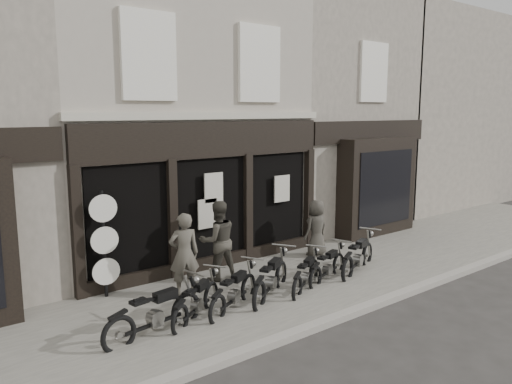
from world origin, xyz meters
TOP-DOWN VIEW (x-y plane):
  - ground_plane at (0.00, 0.00)m, footprint 90.00×90.00m
  - pavement at (0.00, 0.90)m, footprint 30.00×4.20m
  - kerb at (0.00, -1.25)m, footprint 30.00×0.25m
  - central_building at (0.00, 5.95)m, footprint 7.30×6.22m
  - neighbour_right at (6.35, 5.90)m, footprint 5.60×6.73m
  - filler_right at (14.50, 6.00)m, footprint 11.00×6.00m
  - motorcycle_0 at (-2.97, 0.29)m, footprint 2.18×0.68m
  - motorcycle_1 at (-1.97, 0.47)m, footprint 1.74×1.22m
  - motorcycle_2 at (-1.11, 0.39)m, footprint 1.85×1.13m
  - motorcycle_3 at (-0.05, 0.46)m, footprint 1.95×1.37m
  - motorcycle_4 at (0.89, 0.31)m, footprint 1.75×1.16m
  - motorcycle_5 at (1.75, 0.46)m, footprint 1.82×0.85m
  - motorcycle_6 at (2.80, 0.39)m, footprint 2.07×1.07m
  - man_left at (-1.55, 1.67)m, footprint 0.78×0.62m
  - man_centre at (-0.39, 2.05)m, footprint 1.08×0.93m
  - man_right at (2.91, 2.02)m, footprint 0.81×0.55m
  - advert_sign_post at (-2.98, 2.61)m, footprint 0.61×0.39m

SIDE VIEW (x-z plane):
  - ground_plane at x=0.00m, z-range 0.00..0.00m
  - pavement at x=0.00m, z-range 0.00..0.12m
  - kerb at x=0.00m, z-range 0.00..0.13m
  - motorcycle_5 at x=1.75m, z-range -0.09..0.81m
  - motorcycle_4 at x=0.89m, z-range -0.09..0.83m
  - motorcycle_1 at x=-1.97m, z-range -0.10..0.83m
  - motorcycle_2 at x=-1.11m, z-range -0.10..0.86m
  - motorcycle_3 at x=-0.05m, z-range -0.11..0.93m
  - motorcycle_6 at x=2.80m, z-range -0.11..0.94m
  - motorcycle_0 at x=-2.97m, z-range -0.11..0.94m
  - man_right at x=2.91m, z-range 0.12..1.71m
  - man_left at x=-1.55m, z-range 0.12..1.97m
  - man_centre at x=-0.39m, z-range 0.12..2.05m
  - advert_sign_post at x=-2.98m, z-range -0.03..2.46m
  - neighbour_right at x=6.35m, z-range -0.13..8.21m
  - central_building at x=0.00m, z-range -0.09..8.25m
  - filler_right at x=14.50m, z-range 0.00..8.20m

